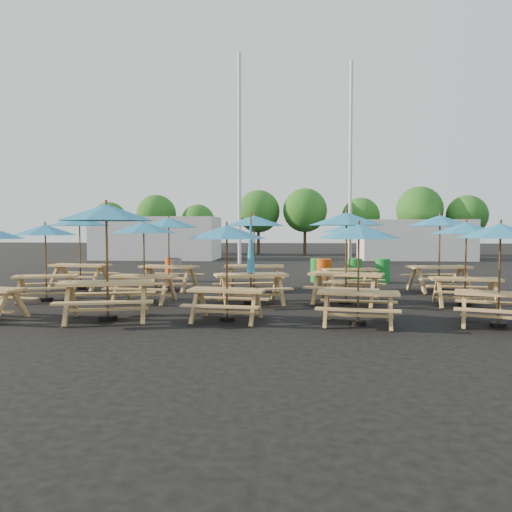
# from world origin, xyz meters

# --- Properties ---
(ground) EXTENTS (120.00, 120.00, 0.00)m
(ground) POSITION_xyz_m (0.00, 0.00, 0.00)
(ground) COLOR black
(ground) RESTS_ON ground
(picnic_unit_1) EXTENTS (2.18, 2.18, 2.12)m
(picnic_unit_1) POSITION_xyz_m (-5.51, -1.55, 1.81)
(picnic_unit_1) COLOR tan
(picnic_unit_1) RESTS_ON ground
(picnic_unit_2) EXTENTS (2.26, 2.26, 2.45)m
(picnic_unit_2) POSITION_xyz_m (-5.76, 1.16, 2.09)
(picnic_unit_2) COLOR tan
(picnic_unit_2) RESTS_ON ground
(picnic_unit_3) EXTENTS (2.52, 2.52, 2.52)m
(picnic_unit_3) POSITION_xyz_m (-2.71, -4.28, 2.15)
(picnic_unit_3) COLOR tan
(picnic_unit_3) RESTS_ON ground
(picnic_unit_4) EXTENTS (1.94, 1.94, 2.19)m
(picnic_unit_4) POSITION_xyz_m (-2.76, -1.56, 1.87)
(picnic_unit_4) COLOR tan
(picnic_unit_4) RESTS_ON ground
(picnic_unit_5) EXTENTS (2.27, 2.27, 2.37)m
(picnic_unit_5) POSITION_xyz_m (-2.80, 1.17, 2.02)
(picnic_unit_5) COLOR tan
(picnic_unit_5) RESTS_ON ground
(picnic_unit_6) EXTENTS (1.87, 1.87, 2.07)m
(picnic_unit_6) POSITION_xyz_m (-0.15, -4.13, 1.77)
(picnic_unit_6) COLOR tan
(picnic_unit_6) RESTS_ON ground
(picnic_unit_7) EXTENTS (2.25, 2.09, 2.40)m
(picnic_unit_7) POSITION_xyz_m (0.13, -1.67, 0.98)
(picnic_unit_7) COLOR tan
(picnic_unit_7) RESTS_ON ground
(picnic_unit_8) EXTENTS (2.11, 2.11, 2.43)m
(picnic_unit_8) POSITION_xyz_m (-0.05, 1.33, 2.08)
(picnic_unit_8) COLOR tan
(picnic_unit_8) RESTS_ON ground
(picnic_unit_9) EXTENTS (1.92, 1.92, 2.08)m
(picnic_unit_9) POSITION_xyz_m (2.58, -4.35, 1.78)
(picnic_unit_9) COLOR tan
(picnic_unit_9) RESTS_ON ground
(picnic_unit_10) EXTENTS (2.46, 2.46, 2.43)m
(picnic_unit_10) POSITION_xyz_m (2.62, -1.35, 2.07)
(picnic_unit_10) COLOR tan
(picnic_unit_10) RESTS_ON ground
(picnic_unit_11) EXTENTS (2.20, 2.20, 2.19)m
(picnic_unit_11) POSITION_xyz_m (2.97, 1.13, 1.87)
(picnic_unit_11) COLOR tan
(picnic_unit_11) RESTS_ON ground
(picnic_unit_12) EXTENTS (2.17, 2.17, 2.10)m
(picnic_unit_12) POSITION_xyz_m (5.36, -4.34, 1.79)
(picnic_unit_12) COLOR tan
(picnic_unit_12) RESTS_ON ground
(picnic_unit_13) EXTENTS (1.94, 1.94, 2.17)m
(picnic_unit_13) POSITION_xyz_m (5.62, -1.54, 1.85)
(picnic_unit_13) COLOR tan
(picnic_unit_13) RESTS_ON ground
(picnic_unit_14) EXTENTS (2.33, 2.33, 2.43)m
(picnic_unit_14) POSITION_xyz_m (5.78, 1.43, 2.07)
(picnic_unit_14) COLOR tan
(picnic_unit_14) RESTS_ON ground
(waste_bin_0) EXTENTS (0.55, 0.55, 0.88)m
(waste_bin_0) POSITION_xyz_m (-3.36, 3.83, 0.44)
(waste_bin_0) COLOR #D3490C
(waste_bin_0) RESTS_ON ground
(waste_bin_1) EXTENTS (0.55, 0.55, 0.88)m
(waste_bin_1) POSITION_xyz_m (-3.29, 3.82, 0.44)
(waste_bin_1) COLOR gray
(waste_bin_1) RESTS_ON ground
(waste_bin_2) EXTENTS (0.55, 0.55, 0.88)m
(waste_bin_2) POSITION_xyz_m (2.32, 3.83, 0.44)
(waste_bin_2) COLOR #D3490C
(waste_bin_2) RESTS_ON ground
(waste_bin_3) EXTENTS (0.55, 0.55, 0.88)m
(waste_bin_3) POSITION_xyz_m (2.10, 4.09, 0.44)
(waste_bin_3) COLOR #17832C
(waste_bin_3) RESTS_ON ground
(waste_bin_4) EXTENTS (0.55, 0.55, 0.88)m
(waste_bin_4) POSITION_xyz_m (3.46, 4.03, 0.44)
(waste_bin_4) COLOR #17832C
(waste_bin_4) RESTS_ON ground
(waste_bin_5) EXTENTS (0.55, 0.55, 0.88)m
(waste_bin_5) POSITION_xyz_m (4.48, 4.09, 0.44)
(waste_bin_5) COLOR #17832C
(waste_bin_5) RESTS_ON ground
(mast_0) EXTENTS (0.20, 0.20, 12.00)m
(mast_0) POSITION_xyz_m (-2.00, 14.00, 6.00)
(mast_0) COLOR silver
(mast_0) RESTS_ON ground
(mast_1) EXTENTS (0.20, 0.20, 12.00)m
(mast_1) POSITION_xyz_m (4.50, 16.00, 6.00)
(mast_1) COLOR silver
(mast_1) RESTS_ON ground
(event_tent_0) EXTENTS (8.00, 4.00, 2.80)m
(event_tent_0) POSITION_xyz_m (-8.00, 18.00, 1.40)
(event_tent_0) COLOR silver
(event_tent_0) RESTS_ON ground
(event_tent_1) EXTENTS (7.00, 4.00, 2.60)m
(event_tent_1) POSITION_xyz_m (9.00, 19.00, 1.30)
(event_tent_1) COLOR silver
(event_tent_1) RESTS_ON ground
(tree_0) EXTENTS (2.80, 2.80, 4.24)m
(tree_0) POSITION_xyz_m (-14.07, 25.25, 2.83)
(tree_0) COLOR #382314
(tree_0) RESTS_ON ground
(tree_1) EXTENTS (3.11, 3.11, 4.72)m
(tree_1) POSITION_xyz_m (-9.74, 23.90, 3.15)
(tree_1) COLOR #382314
(tree_1) RESTS_ON ground
(tree_2) EXTENTS (2.59, 2.59, 3.93)m
(tree_2) POSITION_xyz_m (-6.39, 23.65, 2.62)
(tree_2) COLOR #382314
(tree_2) RESTS_ON ground
(tree_3) EXTENTS (3.36, 3.36, 5.09)m
(tree_3) POSITION_xyz_m (-1.75, 24.72, 3.41)
(tree_3) COLOR #382314
(tree_3) RESTS_ON ground
(tree_4) EXTENTS (3.41, 3.41, 5.17)m
(tree_4) POSITION_xyz_m (1.90, 24.26, 3.46)
(tree_4) COLOR #382314
(tree_4) RESTS_ON ground
(tree_5) EXTENTS (2.94, 2.94, 4.45)m
(tree_5) POSITION_xyz_m (6.22, 24.67, 2.97)
(tree_5) COLOR #382314
(tree_5) RESTS_ON ground
(tree_6) EXTENTS (3.38, 3.38, 5.13)m
(tree_6) POSITION_xyz_m (10.23, 22.90, 3.43)
(tree_6) COLOR #382314
(tree_6) RESTS_ON ground
(tree_7) EXTENTS (2.95, 2.95, 4.48)m
(tree_7) POSITION_xyz_m (13.63, 22.92, 2.99)
(tree_7) COLOR #382314
(tree_7) RESTS_ON ground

